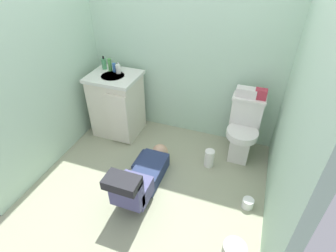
{
  "coord_description": "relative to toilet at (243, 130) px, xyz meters",
  "views": [
    {
      "loc": [
        0.85,
        -1.9,
        2.2
      ],
      "look_at": [
        0.03,
        0.37,
        0.45
      ],
      "focal_mm": 28.57,
      "sensor_mm": 36.0,
      "label": 1
    }
  ],
  "objects": [
    {
      "name": "faucet",
      "position": [
        -1.59,
        0.08,
        0.5
      ],
      "size": [
        0.02,
        0.02,
        0.1
      ],
      "primitive_type": "cylinder",
      "color": "silver",
      "rests_on": "vanity_cabinet"
    },
    {
      "name": "person_plumber",
      "position": [
        -0.88,
        -0.91,
        -0.19
      ],
      "size": [
        0.39,
        1.06,
        0.52
      ],
      "color": "navy",
      "rests_on": "ground_plane"
    },
    {
      "name": "tissue_box",
      "position": [
        -0.05,
        0.09,
        0.43
      ],
      "size": [
        0.22,
        0.11,
        0.1
      ],
      "primitive_type": "cube",
      "color": "silver",
      "rests_on": "toilet"
    },
    {
      "name": "bottle_blue",
      "position": [
        -1.62,
        0.03,
        0.51
      ],
      "size": [
        0.04,
        0.04,
        0.11
      ],
      "primitive_type": "cylinder",
      "color": "#3869B3",
      "rests_on": "vanity_cabinet"
    },
    {
      "name": "ground_plane",
      "position": [
        -0.83,
        -0.7,
        -0.39
      ],
      "size": [
        2.86,
        2.95,
        0.04
      ],
      "primitive_type": "cube",
      "color": "#979A7D"
    },
    {
      "name": "toilet_paper_roll",
      "position": [
        0.19,
        -0.76,
        -0.32
      ],
      "size": [
        0.11,
        0.11,
        0.1
      ],
      "primitive_type": "cylinder",
      "color": "white",
      "rests_on": "ground_plane"
    },
    {
      "name": "toilet",
      "position": [
        0.0,
        0.0,
        0.0
      ],
      "size": [
        0.36,
        0.46,
        0.75
      ],
      "color": "silver",
      "rests_on": "ground_plane"
    },
    {
      "name": "paper_towel_roll",
      "position": [
        -0.3,
        -0.32,
        -0.26
      ],
      "size": [
        0.11,
        0.11,
        0.21
      ],
      "primitive_type": "cylinder",
      "color": "white",
      "rests_on": "ground_plane"
    },
    {
      "name": "soap_dispenser",
      "position": [
        -1.78,
        0.06,
        0.52
      ],
      "size": [
        0.06,
        0.06,
        0.17
      ],
      "color": "#4B9A62",
      "rests_on": "vanity_cabinet"
    },
    {
      "name": "bottle_green",
      "position": [
        -1.69,
        0.04,
        0.53
      ],
      "size": [
        0.04,
        0.04,
        0.15
      ],
      "primitive_type": "cylinder",
      "color": "#4F984A",
      "rests_on": "vanity_cabinet"
    },
    {
      "name": "wall_right",
      "position": [
        0.39,
        -0.7,
        0.83
      ],
      "size": [
        0.08,
        1.95,
        2.4
      ],
      "primitive_type": "cube",
      "color": "#AED2B7",
      "rests_on": "ground_plane"
    },
    {
      "name": "toiletry_bag",
      "position": [
        0.1,
        0.09,
        0.44
      ],
      "size": [
        0.12,
        0.09,
        0.11
      ],
      "primitive_type": "cube",
      "color": "#B22D3F",
      "rests_on": "toilet"
    },
    {
      "name": "vanity_cabinet",
      "position": [
        -1.59,
        -0.06,
        0.05
      ],
      "size": [
        0.6,
        0.53,
        0.82
      ],
      "color": "beige",
      "rests_on": "ground_plane"
    },
    {
      "name": "wall_back",
      "position": [
        -0.83,
        0.31,
        0.83
      ],
      "size": [
        2.52,
        0.08,
        2.4
      ],
      "primitive_type": "cube",
      "color": "#AED2B7",
      "rests_on": "ground_plane"
    },
    {
      "name": "wall_left",
      "position": [
        -2.05,
        -0.7,
        0.83
      ],
      "size": [
        0.08,
        1.95,
        2.4
      ],
      "primitive_type": "cube",
      "color": "#AED2B7",
      "rests_on": "ground_plane"
    },
    {
      "name": "bottle_white",
      "position": [
        -1.56,
        0.01,
        0.5
      ],
      "size": [
        0.06,
        0.06,
        0.11
      ],
      "primitive_type": "cylinder",
      "color": "silver",
      "rests_on": "vanity_cabinet"
    }
  ]
}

